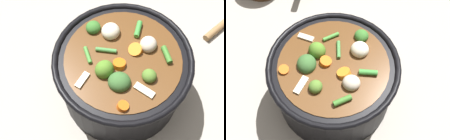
# 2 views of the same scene
# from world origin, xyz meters

# --- Properties ---
(ground_plane) EXTENTS (1.10, 1.10, 0.00)m
(ground_plane) POSITION_xyz_m (0.00, 0.00, 0.00)
(ground_plane) COLOR #9E998E
(cooking_pot) EXTENTS (0.27, 0.27, 0.16)m
(cooking_pot) POSITION_xyz_m (-0.00, -0.00, 0.07)
(cooking_pot) COLOR black
(cooking_pot) RESTS_ON ground_plane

